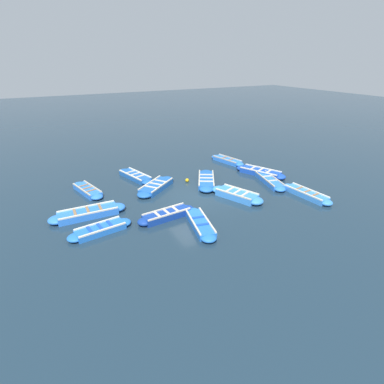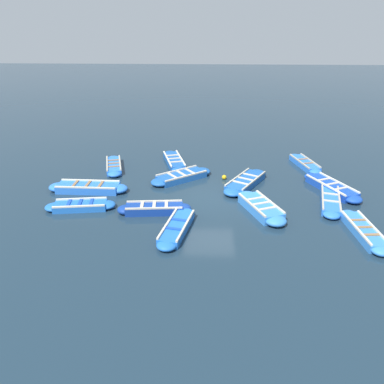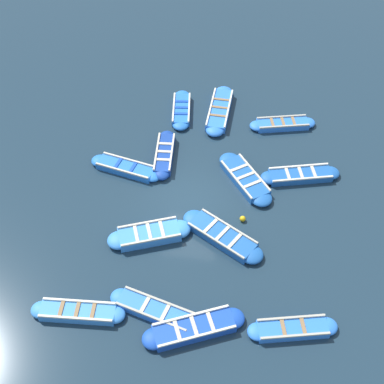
# 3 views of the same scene
# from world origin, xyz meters

# --- Properties ---
(ground_plane) EXTENTS (120.00, 120.00, 0.00)m
(ground_plane) POSITION_xyz_m (0.00, 0.00, 0.00)
(ground_plane) COLOR #1C303F
(boat_bow_out) EXTENTS (3.34, 1.54, 0.37)m
(boat_bow_out) POSITION_xyz_m (3.65, 5.54, 0.16)
(boat_bow_out) COLOR blue
(boat_bow_out) RESTS_ON ground
(boat_stern_in) EXTENTS (1.02, 3.31, 0.42)m
(boat_stern_in) POSITION_xyz_m (-1.65, 2.47, 0.18)
(boat_stern_in) COLOR navy
(boat_stern_in) RESTS_ON ground
(boat_alongside) EXTENTS (3.51, 2.16, 0.46)m
(boat_alongside) POSITION_xyz_m (-1.34, -2.24, 0.20)
(boat_alongside) COLOR #3884E0
(boat_alongside) RESTS_ON ground
(boat_outer_right) EXTENTS (1.03, 3.98, 0.43)m
(boat_outer_right) POSITION_xyz_m (0.47, 6.06, 0.19)
(boat_outer_right) COLOR blue
(boat_outer_right) RESTS_ON ground
(boat_far_corner) EXTENTS (3.50, 1.00, 0.39)m
(boat_far_corner) POSITION_xyz_m (-3.14, -6.07, 0.17)
(boat_far_corner) COLOR #3884E0
(boat_far_corner) RESTS_ON ground
(boat_mid_row) EXTENTS (3.68, 1.60, 0.37)m
(boat_mid_row) POSITION_xyz_m (-0.40, -5.57, 0.16)
(boat_mid_row) COLOR blue
(boat_mid_row) RESTS_ON ground
(boat_drifting) EXTENTS (3.68, 1.74, 0.38)m
(boat_drifting) POSITION_xyz_m (4.60, 2.15, 0.16)
(boat_drifting) COLOR #1E59AD
(boat_drifting) RESTS_ON ground
(boat_inner_gap) EXTENTS (3.75, 2.36, 0.42)m
(boat_inner_gap) POSITION_xyz_m (1.10, -6.05, 0.18)
(boat_inner_gap) COLOR #1947B7
(boat_inner_gap) RESTS_ON ground
(boat_end_of_row) EXTENTS (3.31, 1.48, 0.36)m
(boat_end_of_row) POSITION_xyz_m (4.53, -5.50, 0.15)
(boat_end_of_row) COLOR blue
(boat_end_of_row) RESTS_ON ground
(boat_tucked) EXTENTS (3.50, 1.45, 0.38)m
(boat_tucked) POSITION_xyz_m (-3.21, 1.34, 0.16)
(boat_tucked) COLOR blue
(boat_tucked) RESTS_ON ground
(boat_near_quay) EXTENTS (3.77, 2.71, 0.41)m
(boat_near_quay) POSITION_xyz_m (1.58, -1.82, 0.17)
(boat_near_quay) COLOR #1E59AD
(boat_near_quay) RESTS_ON ground
(boat_outer_left) EXTENTS (1.21, 3.21, 0.36)m
(boat_outer_left) POSITION_xyz_m (-1.45, 5.84, 0.15)
(boat_outer_left) COLOR blue
(boat_outer_left) RESTS_ON ground
(boat_broadside) EXTENTS (2.93, 3.45, 0.40)m
(boat_broadside) POSITION_xyz_m (2.18, 1.53, 0.17)
(boat_broadside) COLOR #1E59AD
(boat_broadside) RESTS_ON ground
(buoy_orange_near) EXTENTS (0.25, 0.25, 0.25)m
(buoy_orange_near) POSITION_xyz_m (2.30, -0.75, 0.12)
(buoy_orange_near) COLOR #EAB214
(buoy_orange_near) RESTS_ON ground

